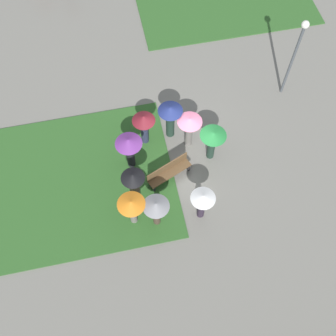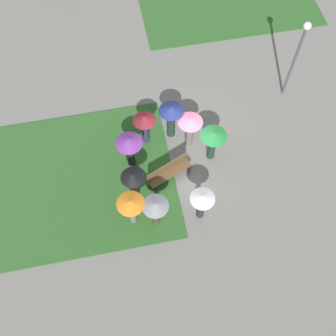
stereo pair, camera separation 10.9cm
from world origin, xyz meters
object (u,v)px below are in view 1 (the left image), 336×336
crowd_person_purple (129,146)px  crowd_person_orange (132,206)px  crowd_person_grey (156,208)px  crowd_person_black (134,183)px  crowd_person_navy (170,116)px  crowd_person_pink (189,126)px  crowd_person_maroon (144,123)px  crowd_person_white (203,201)px  park_bench (169,171)px  crowd_person_green (213,139)px  lamp_post (296,49)px

crowd_person_purple → crowd_person_orange: 2.53m
crowd_person_grey → crowd_person_black: bearing=-23.1°
crowd_person_navy → crowd_person_pink: 0.91m
crowd_person_purple → crowd_person_navy: bearing=154.4°
crowd_person_maroon → crowd_person_white: bearing=63.9°
crowd_person_orange → crowd_person_grey: crowd_person_orange is taller
park_bench → crowd_person_navy: size_ratio=1.01×
crowd_person_purple → crowd_person_black: crowd_person_purple is taller
crowd_person_maroon → crowd_person_pink: (1.81, -0.47, -0.04)m
crowd_person_orange → crowd_person_black: crowd_person_black is taller
crowd_person_purple → crowd_person_green: crowd_person_purple is taller
park_bench → crowd_person_maroon: 2.21m
crowd_person_grey → crowd_person_black: size_ratio=0.96×
crowd_person_maroon → crowd_person_pink: 1.87m
crowd_person_navy → park_bench: bearing=176.1°
crowd_person_black → lamp_post: bearing=-144.2°
crowd_person_pink → crowd_person_black: crowd_person_black is taller
crowd_person_navy → crowd_person_grey: bearing=170.6°
crowd_person_black → crowd_person_purple: bearing=-85.0°
crowd_person_pink → crowd_person_navy: bearing=-87.2°
lamp_post → crowd_person_pink: 5.43m
park_bench → crowd_person_pink: crowd_person_pink is taller
park_bench → crowd_person_grey: crowd_person_grey is taller
crowd_person_maroon → crowd_person_navy: (1.14, 0.15, -0.01)m
lamp_post → crowd_person_orange: (-7.81, -4.94, -1.33)m
crowd_person_white → crowd_person_black: 2.72m
crowd_person_white → crowd_person_navy: bearing=-160.8°
park_bench → crowd_person_black: bearing=178.7°
crowd_person_white → crowd_person_pink: size_ratio=0.98×
crowd_person_pink → crowd_person_purple: bearing=-31.9°
crowd_person_purple → crowd_person_navy: (1.91, 1.19, -0.13)m
crowd_person_maroon → crowd_person_navy: bearing=139.9°
lamp_post → park_bench: bearing=-151.4°
crowd_person_purple → crowd_person_grey: 2.81m
lamp_post → crowd_person_white: size_ratio=2.39×
crowd_person_purple → crowd_person_green: size_ratio=1.11×
crowd_person_grey → crowd_person_pink: (2.04, 3.33, -0.04)m
park_bench → crowd_person_grey: 2.23m
crowd_person_black → crowd_person_grey: bearing=124.6°
crowd_person_maroon → crowd_person_green: size_ratio=1.03×
crowd_person_white → crowd_person_orange: (-2.61, 0.29, 0.08)m
park_bench → crowd_person_green: bearing=-4.9°
crowd_person_purple → crowd_person_black: 1.50m
crowd_person_navy → crowd_person_pink: crowd_person_navy is taller
park_bench → crowd_person_maroon: bearing=85.2°
crowd_person_purple → crowd_person_grey: crowd_person_purple is taller
crowd_person_orange → crowd_person_pink: crowd_person_orange is taller
crowd_person_green → crowd_person_orange: 4.30m
crowd_person_maroon → lamp_post: bearing=144.2°
crowd_person_purple → crowd_person_black: bearing=29.1°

